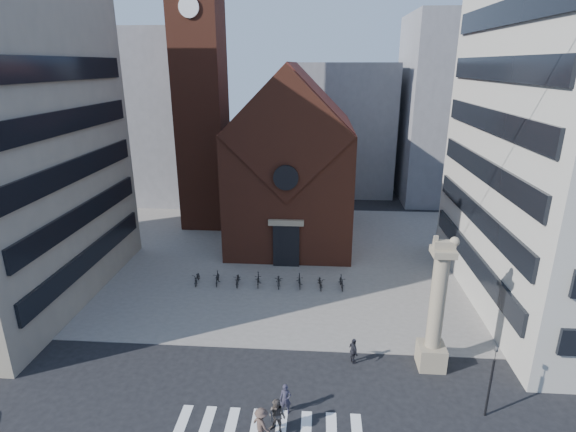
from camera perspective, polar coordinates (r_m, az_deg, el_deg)
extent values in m
plane|color=black|center=(27.66, -3.05, -21.34)|extent=(120.00, 120.00, 0.00)
cube|color=gray|center=(43.85, -0.02, -5.17)|extent=(46.00, 30.00, 0.05)
cube|color=#602C1D|center=(47.56, 0.50, 4.38)|extent=(12.00, 16.00, 12.00)
cube|color=maroon|center=(46.83, 0.55, 11.63)|extent=(12.00, 15.40, 12.00)
cube|color=#602C1D|center=(38.58, -0.23, 10.10)|extent=(11.76, 0.50, 11.76)
cylinder|color=black|center=(38.82, -0.28, 4.88)|extent=(2.20, 0.30, 2.20)
cube|color=black|center=(41.10, -0.24, -3.87)|extent=(2.40, 0.30, 4.00)
cube|color=gray|center=(40.22, -0.25, -0.87)|extent=(3.20, 0.40, 0.50)
cube|color=#602C1D|center=(50.72, -11.01, 15.25)|extent=(5.00, 5.00, 30.00)
cylinder|color=white|center=(48.41, -12.50, 24.51)|extent=(2.00, 0.20, 2.00)
cube|color=gray|center=(65.48, -16.76, 12.02)|extent=(16.00, 14.00, 22.00)
cube|color=gray|center=(66.64, 6.87, 11.03)|extent=(14.00, 12.00, 18.00)
cube|color=gray|center=(66.07, 21.43, 12.46)|extent=(16.00, 14.00, 24.00)
cube|color=gray|center=(30.28, 17.69, -16.55)|extent=(1.60, 1.60, 1.50)
cylinder|color=gray|center=(28.33, 18.44, -10.32)|extent=(0.90, 0.90, 6.00)
cube|color=gray|center=(26.98, 19.13, -4.34)|extent=(1.30, 1.30, 0.40)
cube|color=gray|center=(26.83, 19.22, -3.56)|extent=(1.20, 0.50, 0.55)
sphere|color=gray|center=(26.89, 20.41, -3.07)|extent=(0.56, 0.56, 0.56)
cube|color=gray|center=(26.56, 18.27, -2.75)|extent=(0.25, 0.15, 0.35)
cylinder|color=black|center=(27.21, 24.21, -19.33)|extent=(0.12, 0.12, 3.50)
imported|color=black|center=(25.99, 24.86, -15.55)|extent=(0.13, 0.16, 0.80)
imported|color=#2A2837|center=(25.84, -0.32, -22.22)|extent=(0.65, 0.44, 1.73)
imported|color=#4F453F|center=(24.76, -1.40, -24.10)|extent=(1.13, 1.00, 1.94)
imported|color=#222229|center=(29.46, 8.31, -16.60)|extent=(0.76, 1.08, 1.71)
imported|color=#4A3931|center=(24.50, -3.40, -24.89)|extent=(1.34, 1.27, 1.82)
imported|color=black|center=(39.28, -11.46, -7.73)|extent=(0.83, 1.93, 0.99)
imported|color=black|center=(38.84, -8.96, -7.80)|extent=(0.69, 1.86, 1.10)
imported|color=black|center=(38.52, -6.40, -8.00)|extent=(0.83, 1.93, 0.99)
imported|color=black|center=(38.23, -3.80, -8.04)|extent=(0.69, 1.86, 1.10)
imported|color=black|center=(38.07, -1.17, -8.22)|extent=(0.83, 1.93, 0.99)
imported|color=black|center=(37.94, 1.48, -8.23)|extent=(0.69, 1.86, 1.10)
imported|color=black|center=(37.94, 4.14, -8.37)|extent=(0.83, 1.93, 0.99)
imported|color=black|center=(37.97, 6.80, -8.34)|extent=(0.69, 1.86, 1.10)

